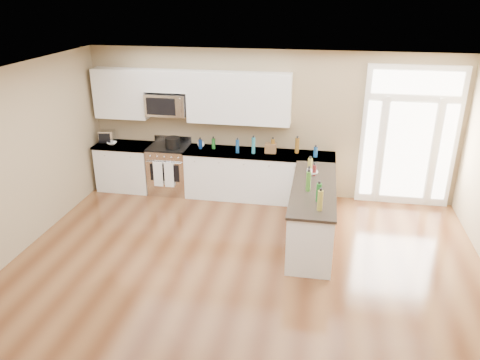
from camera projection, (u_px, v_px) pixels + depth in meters
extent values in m
plane|color=#532D17|center=(228.00, 321.00, 5.80)|extent=(8.00, 8.00, 0.00)
plane|color=#96825F|center=(270.00, 125.00, 8.90)|extent=(7.00, 0.00, 7.00)
plane|color=white|center=(225.00, 97.00, 4.73)|extent=(8.00, 8.00, 0.00)
cube|color=silver|center=(126.00, 167.00, 9.46)|extent=(1.06, 0.62, 0.90)
cube|color=black|center=(128.00, 185.00, 9.61)|extent=(1.02, 0.52, 0.10)
cube|color=black|center=(124.00, 145.00, 9.28)|extent=(1.10, 0.66, 0.04)
cube|color=silver|center=(259.00, 176.00, 9.01)|extent=(2.81, 0.62, 0.90)
cube|color=black|center=(258.00, 195.00, 9.16)|extent=(2.77, 0.52, 0.10)
cube|color=black|center=(259.00, 153.00, 8.83)|extent=(2.85, 0.66, 0.04)
cube|color=silver|center=(312.00, 214.00, 7.51)|extent=(0.65, 2.28, 0.90)
cube|color=black|center=(311.00, 236.00, 7.67)|extent=(0.61, 2.18, 0.10)
cube|color=black|center=(314.00, 187.00, 7.33)|extent=(0.69, 2.32, 0.04)
cube|color=silver|center=(121.00, 93.00, 9.03)|extent=(1.04, 0.33, 0.95)
cube|color=silver|center=(239.00, 98.00, 8.64)|extent=(1.94, 0.33, 0.95)
cube|color=silver|center=(166.00, 81.00, 8.77)|extent=(0.82, 0.33, 0.40)
cube|color=silver|center=(167.00, 104.00, 8.90)|extent=(0.78, 0.40, 0.42)
cube|color=black|center=(161.00, 107.00, 8.73)|extent=(0.56, 0.01, 0.32)
cube|color=white|center=(409.00, 137.00, 8.48)|extent=(1.70, 0.08, 2.60)
cube|color=white|center=(407.00, 151.00, 8.53)|extent=(0.78, 0.02, 1.80)
cube|color=white|center=(370.00, 149.00, 8.64)|extent=(0.22, 0.02, 1.80)
cube|color=white|center=(445.00, 154.00, 8.42)|extent=(0.22, 0.02, 1.80)
cube|color=white|center=(417.00, 83.00, 8.05)|extent=(1.50, 0.02, 0.40)
cube|color=silver|center=(170.00, 170.00, 9.30)|extent=(0.77, 0.63, 0.92)
cube|color=black|center=(169.00, 147.00, 9.12)|extent=(0.77, 0.60, 0.03)
cube|color=silver|center=(173.00, 139.00, 9.36)|extent=(0.77, 0.04, 0.14)
cube|color=black|center=(165.00, 173.00, 8.99)|extent=(0.58, 0.01, 0.34)
cylinder|color=silver|center=(163.00, 163.00, 8.88)|extent=(0.70, 0.02, 0.02)
cube|color=white|center=(158.00, 174.00, 8.98)|extent=(0.18, 0.02, 0.50)
cube|color=white|center=(169.00, 175.00, 8.95)|extent=(0.18, 0.02, 0.50)
cylinder|color=black|center=(173.00, 142.00, 8.99)|extent=(0.33, 0.33, 0.22)
cube|color=silver|center=(107.00, 136.00, 9.35)|extent=(0.31, 0.26, 0.24)
cube|color=brown|center=(271.00, 148.00, 8.77)|extent=(0.22, 0.16, 0.17)
imported|color=white|center=(112.00, 143.00, 9.26)|extent=(0.21, 0.21, 0.05)
imported|color=white|center=(312.00, 173.00, 7.78)|extent=(0.24, 0.24, 0.06)
imported|color=white|center=(201.00, 144.00, 9.09)|extent=(0.17, 0.17, 0.11)
cylinder|color=#19591E|center=(213.00, 144.00, 8.99)|extent=(0.07, 0.07, 0.20)
cylinder|color=navy|center=(237.00, 146.00, 8.76)|extent=(0.06, 0.06, 0.25)
cylinder|color=brown|center=(297.00, 146.00, 8.74)|extent=(0.08, 0.08, 0.29)
cylinder|color=olive|center=(320.00, 201.00, 6.49)|extent=(0.08, 0.08, 0.30)
cylinder|color=#26727F|center=(253.00, 145.00, 8.71)|extent=(0.07, 0.07, 0.31)
cylinder|color=#591919|center=(314.00, 170.00, 7.71)|extent=(0.07, 0.07, 0.18)
cylinder|color=#B2B2B7|center=(309.00, 176.00, 7.39)|extent=(0.07, 0.07, 0.25)
cylinder|color=navy|center=(200.00, 144.00, 9.00)|extent=(0.07, 0.07, 0.18)
cylinder|color=#3F7226|center=(308.00, 181.00, 7.11)|extent=(0.08, 0.08, 0.31)
cylinder|color=#19591E|center=(319.00, 192.00, 6.77)|extent=(0.08, 0.08, 0.28)
cylinder|color=navy|center=(316.00, 152.00, 8.55)|extent=(0.08, 0.08, 0.19)
cylinder|color=brown|center=(273.00, 146.00, 8.77)|extent=(0.07, 0.07, 0.26)
cylinder|color=olive|center=(310.00, 164.00, 8.00)|extent=(0.08, 0.08, 0.18)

